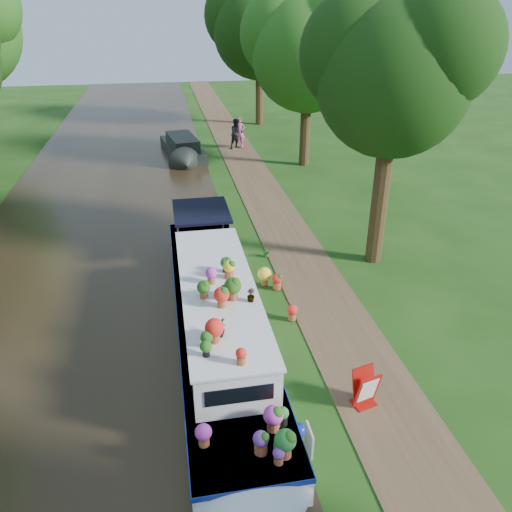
# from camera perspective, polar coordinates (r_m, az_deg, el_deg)

# --- Properties ---
(ground) EXTENTS (100.00, 100.00, 0.00)m
(ground) POSITION_cam_1_polar(r_m,az_deg,el_deg) (15.04, 4.05, -6.83)
(ground) COLOR #1A4210
(ground) RESTS_ON ground
(canal_water) EXTENTS (10.00, 100.00, 0.02)m
(canal_water) POSITION_cam_1_polar(r_m,az_deg,el_deg) (14.91, -19.19, -8.78)
(canal_water) COLOR black
(canal_water) RESTS_ON ground
(towpath) EXTENTS (2.20, 100.00, 0.03)m
(towpath) POSITION_cam_1_polar(r_m,az_deg,el_deg) (15.34, 8.43, -6.27)
(towpath) COLOR brown
(towpath) RESTS_ON ground
(plant_boat) EXTENTS (2.29, 13.52, 2.26)m
(plant_boat) POSITION_cam_1_polar(r_m,az_deg,el_deg) (13.34, -4.16, -7.30)
(plant_boat) COLOR silver
(plant_boat) RESTS_ON canal_water
(tree_near_overhang) EXTENTS (5.52, 5.28, 8.99)m
(tree_near_overhang) POSITION_cam_1_polar(r_m,az_deg,el_deg) (16.80, 15.52, 20.11)
(tree_near_overhang) COLOR #332311
(tree_near_overhang) RESTS_ON ground
(tree_near_mid) EXTENTS (6.90, 6.60, 9.40)m
(tree_near_mid) POSITION_cam_1_polar(r_m,az_deg,el_deg) (28.30, 5.98, 22.99)
(tree_near_mid) COLOR #332311
(tree_near_mid) RESTS_ON ground
(tree_near_far) EXTENTS (7.59, 7.26, 10.30)m
(tree_near_far) POSITION_cam_1_polar(r_m,az_deg,el_deg) (38.86, 0.36, 25.08)
(tree_near_far) COLOR #332311
(tree_near_far) RESTS_ON ground
(second_boat) EXTENTS (2.65, 6.58, 1.23)m
(second_boat) POSITION_cam_1_polar(r_m,az_deg,el_deg) (31.08, -8.35, 12.09)
(second_boat) COLOR black
(second_boat) RESTS_ON canal_water
(sandwich_board) EXTENTS (0.62, 0.60, 0.93)m
(sandwich_board) POSITION_cam_1_polar(r_m,az_deg,el_deg) (12.07, 12.39, -14.70)
(sandwich_board) COLOR #A5100B
(sandwich_board) RESTS_ON towpath
(pedestrian_pink) EXTENTS (0.77, 0.59, 1.87)m
(pedestrian_pink) POSITION_cam_1_polar(r_m,az_deg,el_deg) (32.73, -1.90, 13.94)
(pedestrian_pink) COLOR #E85F83
(pedestrian_pink) RESTS_ON towpath
(pedestrian_dark) EXTENTS (1.11, 1.01, 1.85)m
(pedestrian_dark) POSITION_cam_1_polar(r_m,az_deg,el_deg) (32.44, -2.23, 13.80)
(pedestrian_dark) COLOR black
(pedestrian_dark) RESTS_ON towpath
(verge_plant) EXTENTS (0.36, 0.31, 0.39)m
(verge_plant) POSITION_cam_1_polar(r_m,az_deg,el_deg) (18.28, 1.21, 0.47)
(verge_plant) COLOR #2A651E
(verge_plant) RESTS_ON ground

